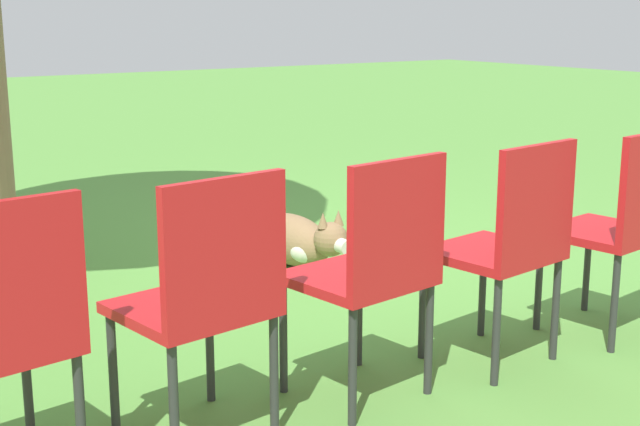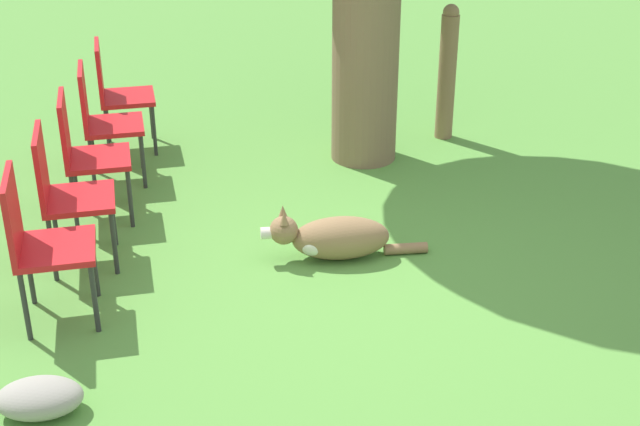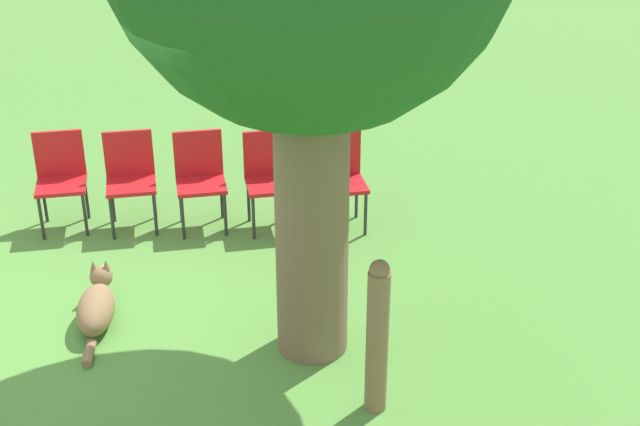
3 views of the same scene
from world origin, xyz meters
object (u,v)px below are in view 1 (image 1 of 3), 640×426
(red_chair_2, at_px, (373,262))
(dog, at_px, (297,241))
(red_chair_0, at_px, (623,219))
(red_chair_3, at_px, (205,291))
(red_chair_1, at_px, (510,238))

(red_chair_2, bearing_deg, dog, -31.68)
(red_chair_0, height_order, red_chair_2, same)
(red_chair_3, bearing_deg, dog, -48.36)
(red_chair_0, relative_size, red_chair_1, 1.00)
(red_chair_0, xyz_separation_m, red_chair_2, (0.07, 1.26, 0.00))
(red_chair_2, distance_m, red_chair_3, 0.63)
(dog, height_order, red_chair_2, red_chair_2)
(red_chair_0, distance_m, red_chair_1, 0.63)
(dog, bearing_deg, red_chair_1, -4.22)
(dog, xyz_separation_m, red_chair_2, (-1.59, 0.71, 0.37))
(red_chair_1, bearing_deg, red_chair_0, -100.66)
(red_chair_0, bearing_deg, red_chair_3, 79.34)
(red_chair_1, bearing_deg, red_chair_3, 79.34)
(dog, bearing_deg, red_chair_3, -42.19)
(red_chair_0, relative_size, red_chair_3, 1.00)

